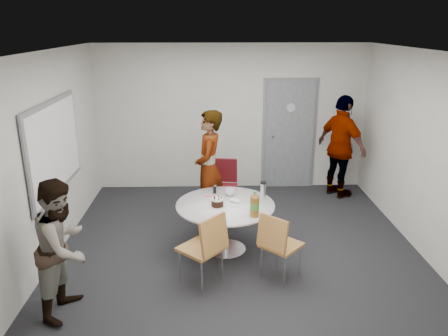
{
  "coord_description": "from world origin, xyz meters",
  "views": [
    {
      "loc": [
        -0.36,
        -5.49,
        3.02
      ],
      "look_at": [
        -0.19,
        0.25,
        1.12
      ],
      "focal_mm": 35.0,
      "sensor_mm": 36.0,
      "label": 1
    }
  ],
  "objects_px": {
    "whiteboard": "(55,147)",
    "chair_near_right": "(277,241)",
    "person_left": "(63,247)",
    "chair_far": "(224,181)",
    "chair_near_left": "(207,244)",
    "door": "(289,135)",
    "person_main": "(209,169)",
    "table": "(228,210)",
    "person_right": "(341,147)"
  },
  "relations": [
    {
      "from": "whiteboard",
      "to": "chair_near_right",
      "type": "bearing_deg",
      "value": -19.4
    },
    {
      "from": "person_left",
      "to": "chair_far",
      "type": "bearing_deg",
      "value": -25.68
    },
    {
      "from": "chair_near_left",
      "to": "door",
      "type": "bearing_deg",
      "value": 17.62
    },
    {
      "from": "person_main",
      "to": "door",
      "type": "bearing_deg",
      "value": 141.5
    },
    {
      "from": "table",
      "to": "chair_far",
      "type": "xyz_separation_m",
      "value": [
        -0.02,
        1.29,
        -0.05
      ]
    },
    {
      "from": "whiteboard",
      "to": "person_main",
      "type": "bearing_deg",
      "value": 17.67
    },
    {
      "from": "person_main",
      "to": "chair_near_left",
      "type": "bearing_deg",
      "value": 3.61
    },
    {
      "from": "chair_near_right",
      "to": "chair_far",
      "type": "relative_size",
      "value": 0.95
    },
    {
      "from": "person_main",
      "to": "chair_near_right",
      "type": "bearing_deg",
      "value": 30.73
    },
    {
      "from": "table",
      "to": "door",
      "type": "bearing_deg",
      "value": 63.74
    },
    {
      "from": "chair_far",
      "to": "person_right",
      "type": "relative_size",
      "value": 0.5
    },
    {
      "from": "table",
      "to": "person_left",
      "type": "bearing_deg",
      "value": -145.06
    },
    {
      "from": "chair_far",
      "to": "person_left",
      "type": "distance_m",
      "value": 3.11
    },
    {
      "from": "chair_near_left",
      "to": "person_main",
      "type": "xyz_separation_m",
      "value": [
        0.02,
        1.77,
        0.33
      ]
    },
    {
      "from": "person_main",
      "to": "person_left",
      "type": "xyz_separation_m",
      "value": [
        -1.54,
        -2.17,
        -0.14
      ]
    },
    {
      "from": "table",
      "to": "chair_far",
      "type": "distance_m",
      "value": 1.29
    },
    {
      "from": "door",
      "to": "person_right",
      "type": "height_order",
      "value": "door"
    },
    {
      "from": "chair_far",
      "to": "person_left",
      "type": "height_order",
      "value": "person_left"
    },
    {
      "from": "chair_far",
      "to": "person_main",
      "type": "distance_m",
      "value": 0.56
    },
    {
      "from": "table",
      "to": "chair_near_right",
      "type": "height_order",
      "value": "table"
    },
    {
      "from": "whiteboard",
      "to": "chair_near_left",
      "type": "distance_m",
      "value": 2.48
    },
    {
      "from": "table",
      "to": "chair_near_left",
      "type": "xyz_separation_m",
      "value": [
        -0.28,
        -0.87,
        -0.04
      ]
    },
    {
      "from": "chair_near_right",
      "to": "person_main",
      "type": "bearing_deg",
      "value": 159.75
    },
    {
      "from": "door",
      "to": "chair_near_left",
      "type": "relative_size",
      "value": 2.26
    },
    {
      "from": "chair_near_left",
      "to": "person_left",
      "type": "height_order",
      "value": "person_left"
    },
    {
      "from": "whiteboard",
      "to": "person_left",
      "type": "bearing_deg",
      "value": -71.34
    },
    {
      "from": "person_left",
      "to": "person_right",
      "type": "distance_m",
      "value": 5.09
    },
    {
      "from": "table",
      "to": "person_main",
      "type": "distance_m",
      "value": 0.99
    },
    {
      "from": "chair_near_right",
      "to": "person_left",
      "type": "bearing_deg",
      "value": -124.76
    },
    {
      "from": "chair_far",
      "to": "person_main",
      "type": "xyz_separation_m",
      "value": [
        -0.24,
        -0.38,
        0.34
      ]
    },
    {
      "from": "person_left",
      "to": "person_right",
      "type": "relative_size",
      "value": 0.83
    },
    {
      "from": "door",
      "to": "table",
      "type": "xyz_separation_m",
      "value": [
        -1.25,
        -2.54,
        -0.41
      ]
    },
    {
      "from": "person_main",
      "to": "whiteboard",
      "type": "bearing_deg",
      "value": -68.0
    },
    {
      "from": "chair_near_left",
      "to": "person_main",
      "type": "height_order",
      "value": "person_main"
    },
    {
      "from": "person_main",
      "to": "table",
      "type": "bearing_deg",
      "value": 20.12
    },
    {
      "from": "door",
      "to": "table",
      "type": "bearing_deg",
      "value": -116.26
    },
    {
      "from": "person_right",
      "to": "chair_near_right",
      "type": "bearing_deg",
      "value": 121.24
    },
    {
      "from": "chair_far",
      "to": "chair_near_left",
      "type": "bearing_deg",
      "value": 90.58
    },
    {
      "from": "person_main",
      "to": "chair_far",
      "type": "bearing_deg",
      "value": 152.23
    },
    {
      "from": "whiteboard",
      "to": "person_right",
      "type": "relative_size",
      "value": 1.03
    },
    {
      "from": "chair_near_right",
      "to": "person_left",
      "type": "distance_m",
      "value": 2.43
    },
    {
      "from": "whiteboard",
      "to": "person_left",
      "type": "distance_m",
      "value": 1.74
    },
    {
      "from": "person_right",
      "to": "person_left",
      "type": "bearing_deg",
      "value": 100.16
    },
    {
      "from": "table",
      "to": "chair_near_right",
      "type": "distance_m",
      "value": 0.95
    },
    {
      "from": "chair_near_right",
      "to": "whiteboard",
      "type": "bearing_deg",
      "value": -156.05
    },
    {
      "from": "table",
      "to": "whiteboard",
      "type": "bearing_deg",
      "value": 173.66
    },
    {
      "from": "door",
      "to": "chair_near_left",
      "type": "distance_m",
      "value": 3.76
    },
    {
      "from": "door",
      "to": "person_main",
      "type": "distance_m",
      "value": 2.22
    },
    {
      "from": "person_right",
      "to": "chair_far",
      "type": "bearing_deg",
      "value": 78.9
    },
    {
      "from": "table",
      "to": "chair_near_right",
      "type": "bearing_deg",
      "value": -53.03
    }
  ]
}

